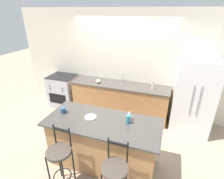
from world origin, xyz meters
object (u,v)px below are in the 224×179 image
(dinner_plate, at_px, (90,117))
(tumbler_cup, at_px, (128,119))
(soap_bottle, at_px, (153,86))
(refrigerator, at_px, (193,96))
(coffee_mug, at_px, (63,110))
(wine_glass, at_px, (129,113))
(bar_stool_near, at_px, (60,158))
(bar_stool_far, at_px, (115,174))
(oven_range, at_px, (63,91))
(pumpkin_decoration, at_px, (98,81))

(dinner_plate, xyz_separation_m, tumbler_cup, (0.66, 0.05, 0.06))
(dinner_plate, xyz_separation_m, soap_bottle, (0.87, 1.61, 0.04))
(refrigerator, bearing_deg, coffee_mug, -145.02)
(tumbler_cup, bearing_deg, wine_glass, 92.20)
(refrigerator, bearing_deg, dinner_plate, -138.16)
(dinner_plate, height_order, coffee_mug, coffee_mug)
(bar_stool_near, relative_size, bar_stool_far, 1.00)
(coffee_mug, bearing_deg, soap_bottle, 49.34)
(dinner_plate, distance_m, tumbler_cup, 0.67)
(oven_range, relative_size, bar_stool_near, 0.84)
(bar_stool_far, bearing_deg, dinner_plate, 133.90)
(refrigerator, distance_m, coffee_mug, 2.82)
(dinner_plate, relative_size, coffee_mug, 1.63)
(dinner_plate, xyz_separation_m, wine_glass, (0.66, 0.15, 0.12))
(oven_range, relative_size, dinner_plate, 4.36)
(wine_glass, bearing_deg, pumpkin_decoration, 129.81)
(refrigerator, height_order, soap_bottle, refrigerator)
(bar_stool_near, xyz_separation_m, dinner_plate, (0.20, 0.70, 0.33))
(wine_glass, relative_size, tumbler_cup, 1.25)
(oven_range, relative_size, soap_bottle, 4.89)
(refrigerator, height_order, dinner_plate, refrigerator)
(refrigerator, distance_m, tumbler_cup, 1.91)
(oven_range, bearing_deg, pumpkin_decoration, -4.34)
(bar_stool_near, height_order, soap_bottle, same)
(oven_range, distance_m, bar_stool_near, 2.79)
(wine_glass, bearing_deg, bar_stool_near, -135.14)
(wine_glass, bearing_deg, soap_bottle, 81.72)
(tumbler_cup, relative_size, soap_bottle, 0.77)
(coffee_mug, bearing_deg, bar_stool_far, -29.44)
(bar_stool_far, height_order, pumpkin_decoration, bar_stool_far)
(refrigerator, distance_m, dinner_plate, 2.39)
(tumbler_cup, bearing_deg, soap_bottle, 82.37)
(oven_range, height_order, tumbler_cup, tumbler_cup)
(pumpkin_decoration, bearing_deg, bar_stool_far, -62.13)
(bar_stool_far, relative_size, wine_glass, 5.99)
(refrigerator, distance_m, bar_stool_near, 3.04)
(tumbler_cup, height_order, pumpkin_decoration, tumbler_cup)
(oven_range, xyz_separation_m, wine_glass, (2.35, -1.50, 0.60))
(tumbler_cup, height_order, soap_bottle, soap_bottle)
(pumpkin_decoration, bearing_deg, wine_glass, -50.19)
(wine_glass, xyz_separation_m, soap_bottle, (0.21, 1.46, -0.08))
(refrigerator, relative_size, bar_stool_far, 1.60)
(bar_stool_near, bearing_deg, bar_stool_far, -0.63)
(oven_range, distance_m, soap_bottle, 2.61)
(dinner_plate, relative_size, pumpkin_decoration, 1.71)
(wine_glass, xyz_separation_m, tumbler_cup, (0.00, -0.10, -0.06))
(refrigerator, height_order, tumbler_cup, refrigerator)
(bar_stool_near, distance_m, wine_glass, 1.29)
(wine_glass, height_order, soap_bottle, wine_glass)
(oven_range, xyz_separation_m, dinner_plate, (1.69, -1.65, 0.48))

